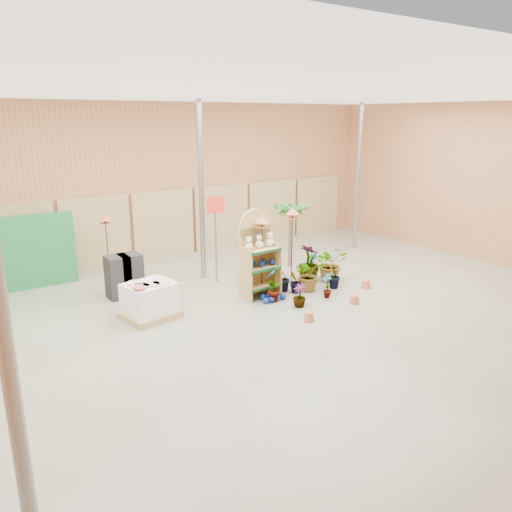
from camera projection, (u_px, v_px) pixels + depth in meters
The scene contains 25 objects.
room at pixel (260, 209), 10.46m from camera, with size 15.20×12.10×4.70m.
display_shelf at pixel (257, 257), 11.56m from camera, with size 0.88×0.57×2.07m.
teddy_bears at pixel (260, 242), 11.40m from camera, with size 0.76×0.19×0.32m.
gazing_balls_shelf at pixel (260, 263), 11.49m from camera, with size 0.76×0.26×0.14m.
gazing_balls_floor at pixel (272, 297), 11.45m from camera, with size 0.63×0.39×0.15m.
pallet_stack at pixel (150, 301), 10.39m from camera, with size 1.20×1.06×0.79m.
charcoal_planters at pixel (124, 276), 11.62m from camera, with size 0.80×0.50×1.00m.
trellis_stock at pixel (32, 252), 12.17m from camera, with size 2.00×0.30×1.80m, color #1A6D32.
offer_sign at pixel (216, 222), 12.33m from camera, with size 0.50×0.08×2.20m.
bird_table_front at pixel (262, 222), 11.25m from camera, with size 0.34×0.34×1.92m.
bird_table_right at pixel (293, 214), 12.25m from camera, with size 0.34×0.34×1.91m.
bird_table_back at pixel (105, 219), 12.59m from camera, with size 0.34×0.34×1.71m.
palm at pixel (291, 210), 13.66m from camera, with size 0.70×0.70×1.89m.
potted_plant_0 at pixel (274, 283), 11.31m from camera, with size 0.47×0.32×0.90m, color #255A1E.
potted_plant_1 at pixel (295, 281), 11.87m from camera, with size 0.32×0.26×0.59m, color #255A1E.
potted_plant_2 at pixel (309, 274), 12.03m from camera, with size 0.75×0.65×0.83m, color #255A1E.
potted_plant_3 at pixel (309, 262), 12.81m from camera, with size 0.53×0.53×0.95m, color #255A1E.
potted_plant_4 at pixel (313, 265), 12.98m from camera, with size 0.37×0.25×0.71m, color #255A1E.
potted_plant_5 at pixel (282, 278), 11.98m from camera, with size 0.37×0.30×0.68m, color #255A1E.
potted_plant_6 at pixel (267, 264), 12.79m from camera, with size 0.76×0.66×0.84m, color #255A1E.
potted_plant_7 at pixel (299, 296), 11.02m from camera, with size 0.29×0.29×0.52m, color #255A1E.
potted_plant_8 at pixel (327, 285), 11.57m from camera, with size 0.32×0.22×0.61m, color #255A1E.
potted_plant_9 at pixel (333, 276), 12.17m from camera, with size 0.36×0.29×0.66m, color #255A1E.
potted_plant_10 at pixel (331, 264), 12.72m from camera, with size 0.83×0.72×0.93m, color #255A1E.
potted_plant_11 at pixel (249, 267), 12.80m from camera, with size 0.39×0.39×0.70m, color #255A1E.
Camera 1 is at (-5.89, -7.59, 4.08)m, focal length 35.00 mm.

